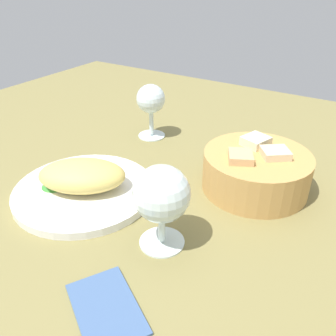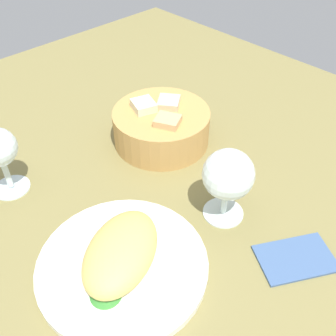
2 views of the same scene
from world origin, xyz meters
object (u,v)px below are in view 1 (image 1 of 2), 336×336
plate (84,191)px  bread_basket (256,170)px  folded_napkin (106,307)px  wine_glass_far (151,102)px  wine_glass_near (161,196)px

plate → bread_basket: 30.44cm
plate → bread_basket: (24.45, 17.88, 2.96)cm
plate → folded_napkin: 25.13cm
wine_glass_far → folded_napkin: bearing=-61.9°
plate → wine_glass_near: bearing=-10.0°
wine_glass_near → wine_glass_far: 36.71cm
folded_napkin → bread_basket: bearing=-68.3°
bread_basket → folded_napkin: size_ratio=1.70×
bread_basket → wine_glass_far: bearing=163.6°
folded_napkin → wine_glass_far: bearing=-31.2°
wine_glass_near → wine_glass_far: bearing=126.8°
plate → wine_glass_near: size_ratio=1.93×
wine_glass_near → wine_glass_far: (-21.99, 29.40, 0.16)cm
bread_basket → wine_glass_far: wine_glass_far is taller
wine_glass_far → folded_napkin: (22.72, -42.52, -7.94)cm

